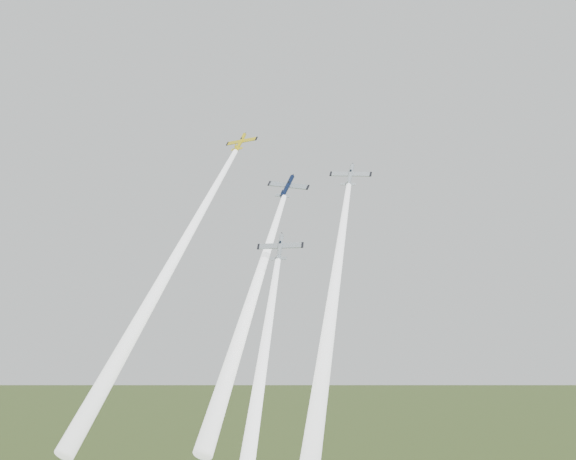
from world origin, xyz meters
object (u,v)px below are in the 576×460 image
object	(u,v)px
plane_yellow	(241,142)
plane_navy	(287,186)
plane_silver_right	(350,175)
plane_silver_low	(280,247)

from	to	relation	value
plane_yellow	plane_navy	bearing A→B (deg)	-9.42
plane_navy	plane_silver_right	distance (m)	12.41
plane_yellow	plane_silver_low	xyz separation A→B (m)	(16.28, -17.05, -24.35)
plane_navy	plane_silver_low	size ratio (longest dim) A/B	1.04
plane_yellow	plane_navy	xyz separation A→B (m)	(11.39, -2.31, -10.65)
plane_silver_right	plane_silver_low	bearing A→B (deg)	-122.96
plane_yellow	plane_silver_right	bearing A→B (deg)	2.00
plane_silver_right	plane_yellow	bearing A→B (deg)	169.89
plane_yellow	plane_navy	size ratio (longest dim) A/B	0.85
plane_navy	plane_silver_right	xyz separation A→B (m)	(12.08, 2.29, 1.69)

